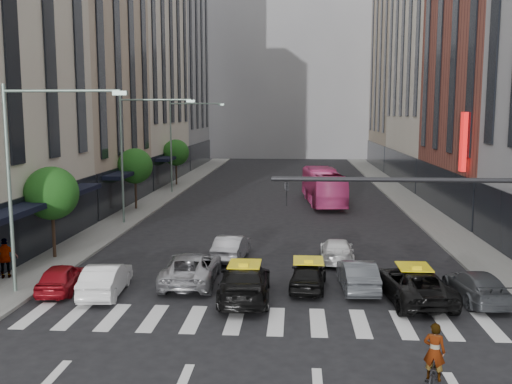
% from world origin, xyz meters
% --- Properties ---
extents(ground, '(160.00, 160.00, 0.00)m').
position_xyz_m(ground, '(0.00, 0.00, 0.00)').
color(ground, black).
rests_on(ground, ground).
extents(sidewalk_left, '(3.00, 96.00, 0.15)m').
position_xyz_m(sidewalk_left, '(-11.50, 30.00, 0.07)').
color(sidewalk_left, slate).
rests_on(sidewalk_left, ground).
extents(sidewalk_right, '(3.00, 96.00, 0.15)m').
position_xyz_m(sidewalk_right, '(11.50, 30.00, 0.07)').
color(sidewalk_right, slate).
rests_on(sidewalk_right, ground).
extents(building_left_b, '(8.00, 16.00, 24.00)m').
position_xyz_m(building_left_b, '(-17.00, 28.00, 12.00)').
color(building_left_b, tan).
rests_on(building_left_b, ground).
extents(building_left_c, '(8.00, 20.00, 36.00)m').
position_xyz_m(building_left_c, '(-17.00, 46.00, 18.00)').
color(building_left_c, beige).
rests_on(building_left_c, ground).
extents(building_left_d, '(8.00, 18.00, 30.00)m').
position_xyz_m(building_left_d, '(-17.00, 65.00, 15.00)').
color(building_left_d, gray).
rests_on(building_left_d, ground).
extents(building_right_b, '(8.00, 18.00, 26.00)m').
position_xyz_m(building_right_b, '(17.00, 27.00, 13.00)').
color(building_right_b, brown).
rests_on(building_right_b, ground).
extents(building_right_c, '(8.00, 20.00, 40.00)m').
position_xyz_m(building_right_c, '(17.00, 46.00, 20.00)').
color(building_right_c, beige).
rests_on(building_right_c, ground).
extents(building_right_d, '(8.00, 18.00, 28.00)m').
position_xyz_m(building_right_d, '(17.00, 65.00, 14.00)').
color(building_right_d, tan).
rests_on(building_right_d, ground).
extents(building_far, '(30.00, 10.00, 36.00)m').
position_xyz_m(building_far, '(0.00, 85.00, 18.00)').
color(building_far, gray).
rests_on(building_far, ground).
extents(tree_near, '(2.88, 2.88, 4.95)m').
position_xyz_m(tree_near, '(-11.80, 10.00, 3.65)').
color(tree_near, black).
rests_on(tree_near, sidewalk_left).
extents(tree_mid, '(2.88, 2.88, 4.95)m').
position_xyz_m(tree_mid, '(-11.80, 26.00, 3.65)').
color(tree_mid, black).
rests_on(tree_mid, sidewalk_left).
extents(tree_far, '(2.88, 2.88, 4.95)m').
position_xyz_m(tree_far, '(-11.80, 42.00, 3.65)').
color(tree_far, black).
rests_on(tree_far, sidewalk_left).
extents(streetlamp_near, '(5.38, 0.25, 9.00)m').
position_xyz_m(streetlamp_near, '(-10.04, 4.00, 5.90)').
color(streetlamp_near, gray).
rests_on(streetlamp_near, sidewalk_left).
extents(streetlamp_mid, '(5.38, 0.25, 9.00)m').
position_xyz_m(streetlamp_mid, '(-10.04, 20.00, 5.90)').
color(streetlamp_mid, gray).
rests_on(streetlamp_mid, sidewalk_left).
extents(streetlamp_far, '(5.38, 0.25, 9.00)m').
position_xyz_m(streetlamp_far, '(-10.04, 36.00, 5.90)').
color(streetlamp_far, gray).
rests_on(streetlamp_far, sidewalk_left).
extents(traffic_signal, '(10.10, 0.20, 6.00)m').
position_xyz_m(traffic_signal, '(7.69, -1.00, 4.47)').
color(traffic_signal, black).
rests_on(traffic_signal, ground).
extents(liberty_sign, '(0.30, 0.70, 4.00)m').
position_xyz_m(liberty_sign, '(12.60, 20.00, 6.00)').
color(liberty_sign, red).
rests_on(liberty_sign, ground).
extents(car_red, '(1.89, 3.87, 1.27)m').
position_xyz_m(car_red, '(-9.12, 4.55, 0.64)').
color(car_red, maroon).
rests_on(car_red, ground).
extents(car_white_front, '(1.78, 4.33, 1.40)m').
position_xyz_m(car_white_front, '(-7.00, 4.27, 0.70)').
color(car_white_front, white).
rests_on(car_white_front, ground).
extents(car_silver, '(2.56, 5.31, 1.46)m').
position_xyz_m(car_silver, '(-3.56, 6.22, 0.73)').
color(car_silver, '#95969A').
rests_on(car_silver, ground).
extents(taxi_left, '(2.38, 5.38, 1.54)m').
position_xyz_m(taxi_left, '(-0.84, 4.03, 0.77)').
color(taxi_left, black).
rests_on(taxi_left, ground).
extents(taxi_center, '(1.88, 3.98, 1.31)m').
position_xyz_m(taxi_center, '(1.90, 5.64, 0.66)').
color(taxi_center, black).
rests_on(taxi_center, ground).
extents(car_grey_mid, '(1.64, 4.24, 1.38)m').
position_xyz_m(car_grey_mid, '(4.13, 5.75, 0.69)').
color(car_grey_mid, '#42454A').
rests_on(car_grey_mid, ground).
extents(taxi_right, '(3.03, 5.52, 1.47)m').
position_xyz_m(taxi_right, '(6.32, 4.34, 0.73)').
color(taxi_right, black).
rests_on(taxi_right, ground).
extents(car_grey_curb, '(2.12, 4.55, 1.29)m').
position_xyz_m(car_grey_curb, '(9.00, 4.54, 0.64)').
color(car_grey_curb, '#3C3F43').
rests_on(car_grey_curb, ground).
extents(car_row2_left, '(1.85, 4.28, 1.37)m').
position_xyz_m(car_row2_left, '(-2.15, 10.69, 0.68)').
color(car_row2_left, '#98979C').
rests_on(car_row2_left, ground).
extents(car_row2_right, '(1.84, 4.27, 1.23)m').
position_xyz_m(car_row2_right, '(3.54, 10.68, 0.61)').
color(car_row2_right, white).
rests_on(car_row2_right, ground).
extents(bus, '(3.59, 11.20, 3.06)m').
position_xyz_m(bus, '(3.72, 30.48, 1.53)').
color(bus, '#DB4086').
rests_on(bus, ground).
extents(motorcycle, '(1.24, 1.89, 0.94)m').
position_xyz_m(motorcycle, '(5.34, -3.51, 0.47)').
color(motorcycle, black).
rests_on(motorcycle, ground).
extents(rider, '(0.73, 0.61, 1.72)m').
position_xyz_m(rider, '(5.34, -3.51, 1.80)').
color(rider, gray).
rests_on(rider, motorcycle).
extents(pedestrian_far, '(1.22, 0.84, 1.92)m').
position_xyz_m(pedestrian_far, '(-12.42, 5.95, 1.11)').
color(pedestrian_far, gray).
rests_on(pedestrian_far, sidewalk_left).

